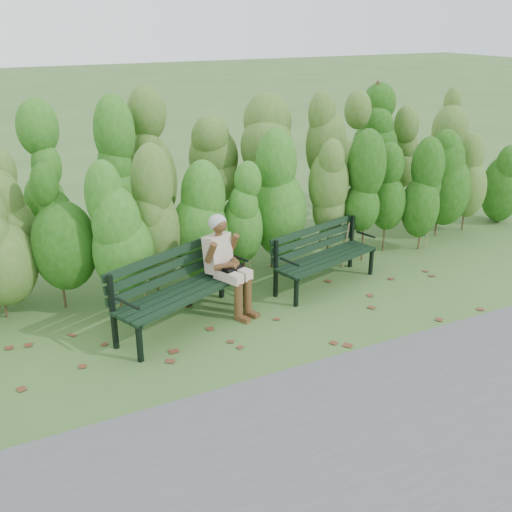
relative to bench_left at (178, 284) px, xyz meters
name	(u,v)px	position (x,y,z in m)	size (l,w,h in m)	color
ground	(269,325)	(0.93, -0.50, -0.52)	(80.00, 80.00, 0.00)	#375A29
footpath	(386,433)	(0.93, -2.70, -0.51)	(60.00, 2.50, 0.01)	#474749
hedge_band	(206,184)	(0.93, 1.36, 0.74)	(11.04, 1.67, 2.42)	#47381E
leaf_litter	(270,332)	(0.85, -0.67, -0.51)	(5.58, 2.12, 0.01)	brown
bench_left	(178,284)	(0.00, 0.00, 0.00)	(1.83, 1.20, 0.88)	black
bench_right	(322,252)	(2.11, 0.23, -0.06)	(1.63, 0.89, 0.78)	black
seated_woman	(225,258)	(0.64, 0.08, 0.18)	(0.56, 0.74, 1.22)	beige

